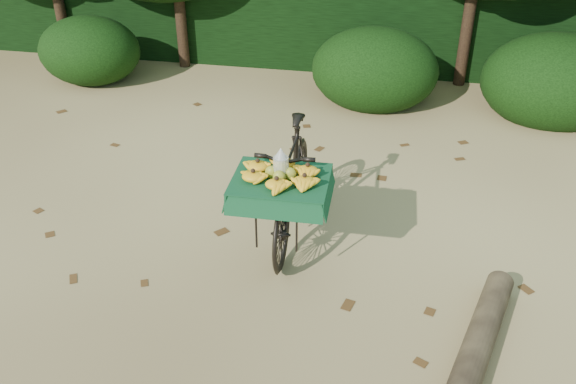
# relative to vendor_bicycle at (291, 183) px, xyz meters

# --- Properties ---
(ground) EXTENTS (80.00, 80.00, 0.00)m
(ground) POSITION_rel_vendor_bicycle_xyz_m (-0.97, -0.70, -0.60)
(ground) COLOR tan
(ground) RESTS_ON ground
(vendor_bicycle) EXTENTS (0.85, 1.93, 1.17)m
(vendor_bicycle) POSITION_rel_vendor_bicycle_xyz_m (0.00, 0.00, 0.00)
(vendor_bicycle) COLOR black
(vendor_bicycle) RESTS_ON ground
(hedge_backdrop) EXTENTS (26.00, 1.80, 1.80)m
(hedge_backdrop) POSITION_rel_vendor_bicycle_xyz_m (-0.97, 5.60, 0.30)
(hedge_backdrop) COLOR black
(hedge_backdrop) RESTS_ON ground
(bush_clumps) EXTENTS (8.80, 1.70, 0.90)m
(bush_clumps) POSITION_rel_vendor_bicycle_xyz_m (-0.47, 3.60, -0.15)
(bush_clumps) COLOR black
(bush_clumps) RESTS_ON ground
(leaf_litter) EXTENTS (7.00, 7.30, 0.01)m
(leaf_litter) POSITION_rel_vendor_bicycle_xyz_m (-0.97, -0.05, -0.59)
(leaf_litter) COLOR #503215
(leaf_litter) RESTS_ON ground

